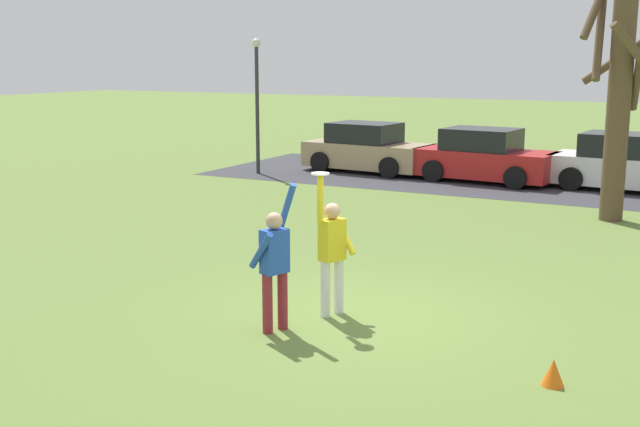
% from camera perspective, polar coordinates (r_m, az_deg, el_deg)
% --- Properties ---
extents(ground_plane, '(120.00, 120.00, 0.00)m').
position_cam_1_polar(ground_plane, '(11.49, 2.64, -7.43)').
color(ground_plane, olive).
extents(person_catcher, '(0.49, 0.59, 2.08)m').
position_cam_1_polar(person_catcher, '(11.29, 0.88, -2.58)').
color(person_catcher, silver).
rests_on(person_catcher, ground_plane).
extents(person_defender, '(0.57, 0.64, 2.04)m').
position_cam_1_polar(person_defender, '(10.64, -3.29, -3.47)').
color(person_defender, maroon).
rests_on(person_defender, ground_plane).
extents(frisbee_disc, '(0.25, 0.25, 0.02)m').
position_cam_1_polar(frisbee_disc, '(10.93, 0.02, 2.89)').
color(frisbee_disc, white).
rests_on(frisbee_disc, person_catcher).
extents(parked_car_tan, '(4.25, 2.33, 1.59)m').
position_cam_1_polar(parked_car_tan, '(25.84, 3.43, 4.64)').
color(parked_car_tan, tan).
rests_on(parked_car_tan, ground_plane).
extents(parked_car_red, '(4.25, 2.33, 1.59)m').
position_cam_1_polar(parked_car_red, '(24.23, 11.77, 3.99)').
color(parked_car_red, red).
rests_on(parked_car_red, ground_plane).
extents(parked_car_white, '(4.25, 2.33, 1.59)m').
position_cam_1_polar(parked_car_white, '(23.76, 21.19, 3.33)').
color(parked_car_white, white).
rests_on(parked_car_white, ground_plane).
extents(parking_strip, '(20.99, 6.40, 0.01)m').
position_cam_1_polar(parking_strip, '(24.15, 16.20, 2.02)').
color(parking_strip, '#38383D').
rests_on(parking_strip, ground_plane).
extents(bare_tree_tall, '(1.99, 2.03, 6.04)m').
position_cam_1_polar(bare_tree_tall, '(19.02, 20.74, 8.03)').
color(bare_tree_tall, brown).
rests_on(bare_tree_tall, ground_plane).
extents(lamppost_by_lot, '(0.28, 0.28, 4.26)m').
position_cam_1_polar(lamppost_by_lot, '(25.31, -4.57, 8.71)').
color(lamppost_by_lot, '#2D2D33').
rests_on(lamppost_by_lot, ground_plane).
extents(field_cone_orange, '(0.26, 0.26, 0.32)m').
position_cam_1_polar(field_cone_orange, '(9.51, 16.48, -10.94)').
color(field_cone_orange, orange).
rests_on(field_cone_orange, ground_plane).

